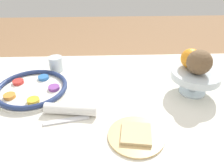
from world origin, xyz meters
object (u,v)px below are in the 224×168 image
object	(u,v)px
coconut	(200,63)
cup_near	(56,64)
bread_plate	(136,135)
seder_plate	(32,89)
fruit_stand	(195,76)
napkin_roll	(71,109)
orange_fruit	(191,58)

from	to	relation	value
coconut	cup_near	bearing A→B (deg)	158.81
bread_plate	cup_near	bearing A→B (deg)	125.84
seder_plate	cup_near	size ratio (longest dim) A/B	4.15
coconut	bread_plate	world-z (taller)	coconut
fruit_stand	bread_plate	xyz separation A→B (m)	(-0.28, -0.25, -0.07)
coconut	bread_plate	bearing A→B (deg)	-139.19
fruit_stand	coconut	bearing A→B (deg)	-103.26
coconut	napkin_roll	world-z (taller)	coconut
coconut	napkin_roll	size ratio (longest dim) A/B	0.49
orange_fruit	coconut	xyz separation A→B (m)	(0.01, -0.06, 0.01)
coconut	bread_plate	xyz separation A→B (m)	(-0.27, -0.24, -0.14)
seder_plate	cup_near	bearing A→B (deg)	69.20
fruit_stand	orange_fruit	world-z (taller)	orange_fruit
bread_plate	fruit_stand	bearing A→B (deg)	42.32
cup_near	napkin_roll	bearing A→B (deg)	-71.95
bread_plate	coconut	bearing A→B (deg)	40.81
cup_near	seder_plate	bearing A→B (deg)	-110.80
fruit_stand	bread_plate	size ratio (longest dim) A/B	1.08
bread_plate	napkin_roll	bearing A→B (deg)	151.03
napkin_roll	cup_near	size ratio (longest dim) A/B	2.74
seder_plate	coconut	xyz separation A→B (m)	(0.69, -0.05, 0.14)
fruit_stand	bread_plate	world-z (taller)	fruit_stand
fruit_stand	bread_plate	distance (m)	0.38
seder_plate	napkin_roll	size ratio (longest dim) A/B	1.51
fruit_stand	cup_near	distance (m)	0.66
fruit_stand	coconut	world-z (taller)	coconut
coconut	fruit_stand	bearing A→B (deg)	76.74
orange_fruit	bread_plate	distance (m)	0.41
coconut	cup_near	xyz separation A→B (m)	(-0.62, 0.24, -0.11)
seder_plate	orange_fruit	world-z (taller)	orange_fruit
seder_plate	napkin_roll	xyz separation A→B (m)	(0.19, -0.16, 0.01)
orange_fruit	cup_near	size ratio (longest dim) A/B	1.12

